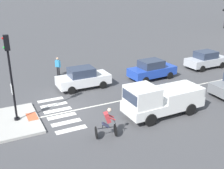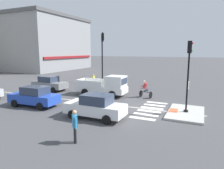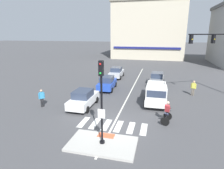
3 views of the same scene
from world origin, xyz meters
TOP-DOWN VIEW (x-y plane):
  - ground_plane at (0.00, 0.00)m, footprint 300.00×300.00m
  - traffic_island at (0.00, -2.59)m, footprint 4.13×2.43m
  - tactile_pad_front at (0.00, -1.72)m, footprint 1.10×0.60m
  - signal_pole at (0.00, -2.59)m, footprint 0.44×0.38m
  - crosswalk_stripe_a at (-2.30, -0.01)m, footprint 0.44×1.80m
  - crosswalk_stripe_b at (-1.38, -0.01)m, footprint 0.44×1.80m
  - crosswalk_stripe_c at (-0.46, -0.01)m, footprint 0.44×1.80m
  - crosswalk_stripe_d at (0.46, -0.01)m, footprint 0.44×1.80m
  - crosswalk_stripe_e at (1.38, -0.01)m, footprint 0.44×1.80m
  - crosswalk_stripe_f at (2.30, -0.01)m, footprint 0.44×1.80m
  - lane_centre_line at (0.04, 10.00)m, footprint 0.14×28.00m
  - traffic_light_mast at (9.27, 8.90)m, footprint 5.56×3.04m
  - building_corner_left at (-0.38, 45.38)m, footprint 19.21×18.04m
  - car_blue_westbound_far at (-2.92, 8.93)m, footprint 2.01×4.18m
  - car_silver_westbound_distant at (-3.21, 15.37)m, footprint 1.91×4.13m
  - car_white_westbound_near at (-3.48, 2.91)m, footprint 1.85×4.10m
  - car_grey_eastbound_far at (2.91, 12.51)m, footprint 1.95×4.16m
  - pickup_truck_white_eastbound_mid at (2.97, 5.31)m, footprint 2.11×5.12m
  - cyclist at (3.87, 1.48)m, footprint 0.88×1.21m
  - pedestrian_at_curb_left at (-7.21, 1.98)m, footprint 0.42×0.41m
  - pedestrian_waiting_far_side at (6.85, 8.95)m, footprint 0.53×0.32m

SIDE VIEW (x-z plane):
  - ground_plane at x=0.00m, z-range 0.00..0.00m
  - crosswalk_stripe_a at x=-2.30m, z-range 0.00..0.01m
  - crosswalk_stripe_b at x=-1.38m, z-range 0.00..0.01m
  - crosswalk_stripe_c at x=-0.46m, z-range 0.00..0.01m
  - crosswalk_stripe_d at x=0.46m, z-range 0.00..0.01m
  - crosswalk_stripe_e at x=1.38m, z-range 0.00..0.01m
  - crosswalk_stripe_f at x=2.30m, z-range 0.00..0.01m
  - lane_centre_line at x=0.04m, z-range 0.00..0.01m
  - traffic_island at x=0.00m, z-range 0.00..0.15m
  - tactile_pad_front at x=0.00m, z-range 0.15..0.16m
  - car_blue_westbound_far at x=-2.92m, z-range -0.01..1.63m
  - car_silver_westbound_distant at x=-3.21m, z-range -0.01..1.63m
  - car_white_westbound_near at x=-3.48m, z-range -0.01..1.63m
  - car_grey_eastbound_far at x=2.91m, z-range -0.01..1.63m
  - cyclist at x=3.87m, z-range 0.03..1.71m
  - pickup_truck_white_eastbound_mid at x=2.97m, z-range -0.06..2.02m
  - pedestrian_at_curb_left at x=-7.21m, z-range 0.15..1.82m
  - pedestrian_waiting_far_side at x=6.85m, z-range 0.15..1.82m
  - signal_pole at x=0.00m, z-range 0.66..5.68m
  - traffic_light_mast at x=9.27m, z-range 1.37..8.13m
  - building_corner_left at x=-0.38m, z-range 0.02..15.09m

